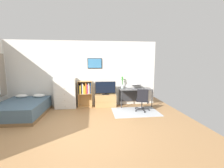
# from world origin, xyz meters

# --- Properties ---
(ground_plane) EXTENTS (7.20, 7.20, 0.00)m
(ground_plane) POSITION_xyz_m (0.00, 0.00, 0.00)
(ground_plane) COLOR #A87A4C
(wall_back_with_posters) EXTENTS (6.12, 0.09, 2.70)m
(wall_back_with_posters) POSITION_xyz_m (0.00, 2.43, 1.35)
(wall_back_with_posters) COLOR silver
(wall_back_with_posters) RESTS_ON ground_plane
(area_rug) EXTENTS (1.70, 1.20, 0.01)m
(area_rug) POSITION_xyz_m (1.94, 1.32, 0.00)
(area_rug) COLOR #B2B7BC
(area_rug) RESTS_ON ground_plane
(bed) EXTENTS (1.54, 1.99, 0.62)m
(bed) POSITION_xyz_m (-2.07, 1.40, 0.25)
(bed) COLOR brown
(bed) RESTS_ON ground_plane
(dresser) EXTENTS (0.83, 0.46, 1.22)m
(dresser) POSITION_xyz_m (-0.72, 2.15, 0.61)
(dresser) COLOR white
(dresser) RESTS_ON ground_plane
(bookshelf) EXTENTS (0.57, 0.30, 1.07)m
(bookshelf) POSITION_xyz_m (0.04, 2.21, 0.66)
(bookshelf) COLOR tan
(bookshelf) RESTS_ON ground_plane
(tv_stand) EXTENTS (0.87, 0.41, 0.51)m
(tv_stand) POSITION_xyz_m (0.88, 2.17, 0.26)
(tv_stand) COLOR tan
(tv_stand) RESTS_ON ground_plane
(television) EXTENTS (0.83, 0.16, 0.54)m
(television) POSITION_xyz_m (0.88, 2.15, 0.78)
(television) COLOR black
(television) RESTS_ON tv_stand
(desk) EXTENTS (1.34, 0.55, 0.74)m
(desk) POSITION_xyz_m (2.14, 2.17, 0.60)
(desk) COLOR #4C4C4F
(desk) RESTS_ON ground_plane
(office_chair) EXTENTS (0.58, 0.57, 0.86)m
(office_chair) POSITION_xyz_m (2.20, 1.36, 0.46)
(office_chair) COLOR #232326
(office_chair) RESTS_ON ground_plane
(laptop) EXTENTS (0.41, 0.43, 0.16)m
(laptop) POSITION_xyz_m (2.25, 2.21, 0.80)
(laptop) COLOR #B7B7BC
(laptop) RESTS_ON desk
(computer_mouse) EXTENTS (0.06, 0.10, 0.03)m
(computer_mouse) POSITION_xyz_m (2.49, 2.09, 0.76)
(computer_mouse) COLOR #262628
(computer_mouse) RESTS_ON desk
(bamboo_vase) EXTENTS (0.09, 0.10, 0.50)m
(bamboo_vase) POSITION_xyz_m (1.61, 2.28, 1.00)
(bamboo_vase) COLOR silver
(bamboo_vase) RESTS_ON desk
(wine_glass) EXTENTS (0.07, 0.07, 0.18)m
(wine_glass) POSITION_xyz_m (1.73, 2.01, 0.87)
(wine_glass) COLOR silver
(wine_glass) RESTS_ON desk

